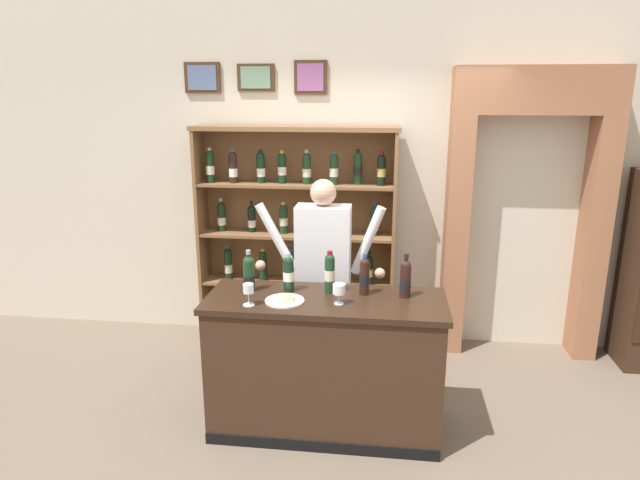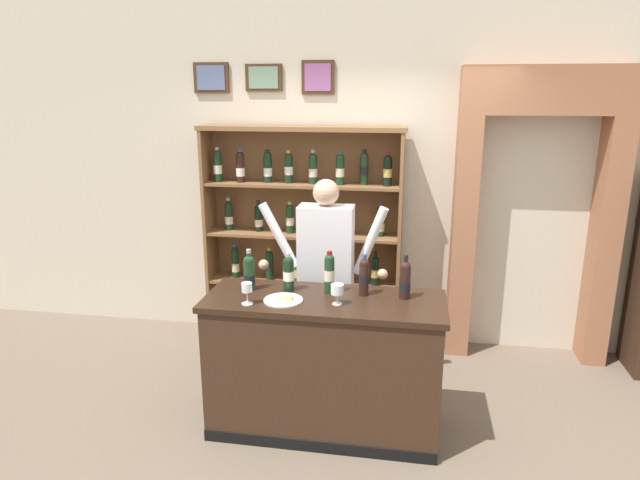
% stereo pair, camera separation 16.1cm
% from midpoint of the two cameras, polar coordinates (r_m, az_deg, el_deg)
% --- Properties ---
extents(ground_plane, '(14.00, 14.00, 0.02)m').
position_cam_midpoint_polar(ground_plane, '(4.12, 3.03, -18.94)').
color(ground_plane, '#6B5B4C').
extents(back_wall, '(12.00, 0.19, 3.20)m').
position_cam_midpoint_polar(back_wall, '(5.11, 5.46, 7.20)').
color(back_wall, beige).
rests_on(back_wall, ground).
extents(wine_shelf, '(1.82, 0.33, 2.01)m').
position_cam_midpoint_polar(wine_shelf, '(5.04, -0.84, 1.00)').
color(wine_shelf, brown).
rests_on(wine_shelf, ground).
extents(archway_doorway, '(1.35, 0.45, 2.50)m').
position_cam_midpoint_polar(archway_doorway, '(5.11, 22.11, 4.13)').
color(archway_doorway, '#9E6647').
rests_on(archway_doorway, ground).
extents(tasting_counter, '(1.60, 0.61, 0.97)m').
position_cam_midpoint_polar(tasting_counter, '(3.88, 1.66, -12.76)').
color(tasting_counter, '#382316').
rests_on(tasting_counter, ground).
extents(shopkeeper, '(1.01, 0.22, 1.67)m').
position_cam_midpoint_polar(shopkeeper, '(4.24, 1.68, -2.35)').
color(shopkeeper, '#2D3347').
rests_on(shopkeeper, ground).
extents(tasting_bottle_riserva, '(0.08, 0.08, 0.29)m').
position_cam_midpoint_polar(tasting_bottle_riserva, '(3.82, -6.12, -3.35)').
color(tasting_bottle_riserva, '#19381E').
rests_on(tasting_bottle_riserva, tasting_counter).
extents(tasting_bottle_prosecco, '(0.08, 0.08, 0.27)m').
position_cam_midpoint_polar(tasting_bottle_prosecco, '(3.78, -2.05, -3.39)').
color(tasting_bottle_prosecco, black).
rests_on(tasting_bottle_prosecco, tasting_counter).
extents(tasting_bottle_bianco, '(0.07, 0.07, 0.30)m').
position_cam_midpoint_polar(tasting_bottle_bianco, '(3.73, 2.22, -3.35)').
color(tasting_bottle_bianco, '#19381E').
rests_on(tasting_bottle_bianco, tasting_counter).
extents(tasting_bottle_rosso, '(0.07, 0.07, 0.29)m').
position_cam_midpoint_polar(tasting_bottle_rosso, '(3.71, 5.81, -3.73)').
color(tasting_bottle_rosso, black).
rests_on(tasting_bottle_rosso, tasting_counter).
extents(tasting_bottle_vin_santo, '(0.08, 0.08, 0.30)m').
position_cam_midpoint_polar(tasting_bottle_vin_santo, '(3.69, 10.03, -4.07)').
color(tasting_bottle_vin_santo, black).
rests_on(tasting_bottle_vin_santo, tasting_counter).
extents(wine_glass_left, '(0.08, 0.08, 0.14)m').
position_cam_midpoint_polar(wine_glass_left, '(3.57, -6.28, -5.09)').
color(wine_glass_left, silver).
rests_on(wine_glass_left, tasting_counter).
extents(wine_glass_right, '(0.08, 0.08, 0.14)m').
position_cam_midpoint_polar(wine_glass_right, '(3.55, 3.16, -5.23)').
color(wine_glass_right, silver).
rests_on(wine_glass_right, tasting_counter).
extents(cheese_plate, '(0.26, 0.26, 0.04)m').
position_cam_midpoint_polar(cheese_plate, '(3.63, -2.49, -6.20)').
color(cheese_plate, white).
rests_on(cheese_plate, tasting_counter).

